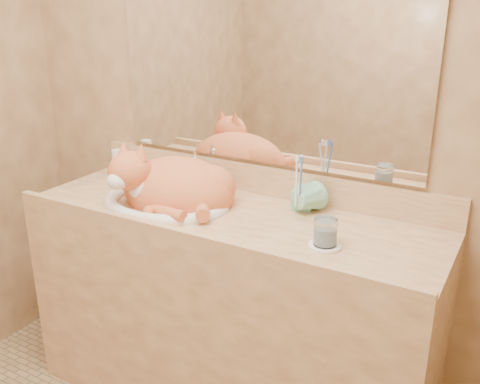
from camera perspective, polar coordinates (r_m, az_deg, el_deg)
The scene contains 12 objects.
wall_back at distance 2.12m, azimuth 2.51°, elevation 10.15°, with size 2.40×0.02×2.50m, color brown.
vanity_counter at distance 2.20m, azimuth -1.21°, elevation -12.70°, with size 1.60×0.55×0.85m, color #9F7047, non-canonical shape.
mirror at distance 2.09m, azimuth 2.41°, elevation 13.89°, with size 1.30×0.02×0.80m, color white.
sink_basin at distance 2.10m, azimuth -7.94°, elevation 0.88°, with size 0.51×0.43×0.16m, color white, non-canonical shape.
faucet at distance 2.25m, azimuth -4.88°, elevation 2.18°, with size 0.04×0.11×0.15m, color white, non-canonical shape.
cat at distance 2.10m, azimuth -7.35°, elevation 0.92°, with size 0.47×0.38×0.25m, color #CA582E, non-canonical shape.
soap_dispenser at distance 2.00m, azimuth 6.52°, elevation 0.17°, with size 0.08×0.08×0.17m, color #7BC4A1.
toothbrush_cup at distance 1.98m, azimuth 6.19°, elevation -1.09°, with size 0.11×0.11×0.10m, color #7BC4A1.
toothbrushes at distance 1.95m, azimuth 6.28°, elevation 1.25°, with size 0.04×0.04×0.24m, color silver, non-canonical shape.
saucer at distance 1.76m, azimuth 9.01°, elevation -5.70°, with size 0.11×0.11×0.01m, color white.
water_glass at distance 1.74m, azimuth 9.10°, elevation -4.23°, with size 0.08×0.08×0.09m, color silver.
lotion_bottle at distance 2.48m, azimuth -12.88°, elevation 3.04°, with size 0.05×0.05×0.12m, color silver.
Camera 1 is at (0.96, -0.86, 1.61)m, focal length 40.00 mm.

